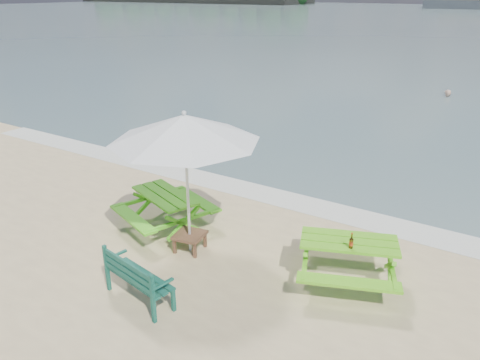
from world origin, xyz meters
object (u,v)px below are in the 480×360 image
Objects in this scene: picnic_table_right at (347,261)px; side_table at (190,241)px; picnic_table_left at (166,211)px; park_bench at (140,287)px; patio_umbrella at (185,128)px; swimmer at (445,107)px; beer_bottle at (351,243)px.

side_table is (-2.89, -0.68, -0.19)m from picnic_table_right.
picnic_table_right is 3.58× the size of side_table.
picnic_table_left is at bearing 154.90° from side_table.
park_bench is 2.76m from patio_umbrella.
picnic_table_right is 3.50m from park_bench.
swimmer is at bearing 94.77° from picnic_table_right.
park_bench is 5.12× the size of beer_bottle.
patio_umbrella is at bearing -171.39° from beer_bottle.
picnic_table_left is at bearing 154.90° from patio_umbrella.
park_bench is at bearing -80.00° from patio_umbrella.
swimmer is (-1.50, 16.99, -1.34)m from beer_bottle.
picnic_table_left is 1.61× the size of park_bench.
park_bench is (1.30, -2.13, -0.12)m from picnic_table_left.
picnic_table_right is 2.97m from side_table.
patio_umbrella reaches higher than swimmer.
picnic_table_right is 1.40× the size of swimmer.
picnic_table_left is 2.35m from patio_umbrella.
picnic_table_left is at bearing -98.36° from swimmer.
patio_umbrella reaches higher than park_bench.
beer_bottle reaches higher than park_bench.
beer_bottle is (0.10, -0.22, 0.49)m from picnic_table_right.
picnic_table_left is 2.50m from park_bench.
side_table reaches higher than swimmer.
swimmer is at bearing 86.42° from park_bench.
park_bench is 2.18× the size of side_table.
patio_umbrella is 17.74m from swimmer.
picnic_table_left is 1.12m from side_table.
side_table is at bearing -45.00° from patio_umbrella.
picnic_table_right is 0.55m from beer_bottle.
side_table is at bearing -171.39° from beer_bottle.
swimmer is (1.49, 17.44, -0.66)m from side_table.
patio_umbrella reaches higher than side_table.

